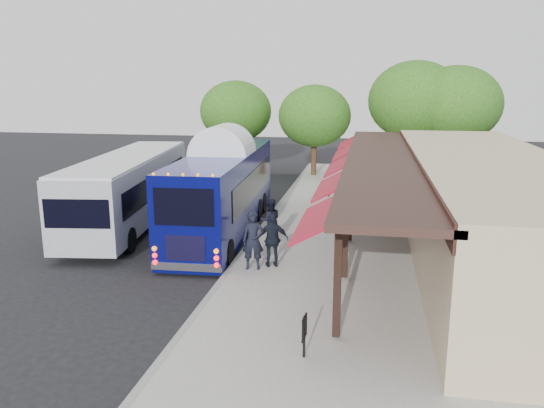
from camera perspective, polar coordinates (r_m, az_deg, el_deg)
The scene contains 15 objects.
ground at distance 17.35m, azimuth -4.92°, elevation -7.69°, with size 90.00×90.00×0.00m, color black.
sidewalk at distance 20.56m, azimuth 11.72°, elevation -4.39°, with size 10.00×40.00×0.15m, color #9E9B93.
curb at distance 21.00m, azimuth -1.92°, elevation -3.76°, with size 0.20×40.00×0.16m, color gray.
station_shelter at distance 20.50m, azimuth 21.44°, elevation 0.05°, with size 8.15×20.00×3.60m.
coach_bus at distance 21.87m, azimuth -5.24°, elevation 1.80°, with size 2.85×11.17×3.54m.
city_bus at distance 23.84m, azimuth -15.02°, elevation 1.81°, with size 3.97×11.60×3.06m.
ped_a at distance 17.19m, azimuth -2.04°, elevation -3.93°, with size 0.70×0.46×1.93m, color black.
ped_b at distance 20.11m, azimuth -0.19°, elevation -1.78°, with size 0.82×0.64×1.69m, color black.
ped_c at distance 17.42m, azimuth 0.06°, elevation -3.90°, with size 1.06×0.44×1.81m, color black.
ped_d at distance 25.73m, azimuth 7.07°, elevation 1.24°, with size 1.02×0.59×1.58m, color black.
sign_board at distance 11.95m, azimuth 3.47°, elevation -13.34°, with size 0.08×0.44×0.97m.
tree_left at distance 34.88m, azimuth 4.60°, elevation 9.42°, with size 4.70×4.70×6.02m.
tree_mid at distance 35.21m, azimuth 15.13°, elevation 10.68°, with size 5.86×5.86×7.50m.
tree_right at distance 35.22m, azimuth 19.13°, elevation 10.07°, with size 5.61×5.61×7.18m.
tree_far at distance 37.01m, azimuth -3.92°, elevation 9.90°, with size 4.91×4.91×6.28m.
Camera 1 is at (4.38, -15.65, 6.08)m, focal length 35.00 mm.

